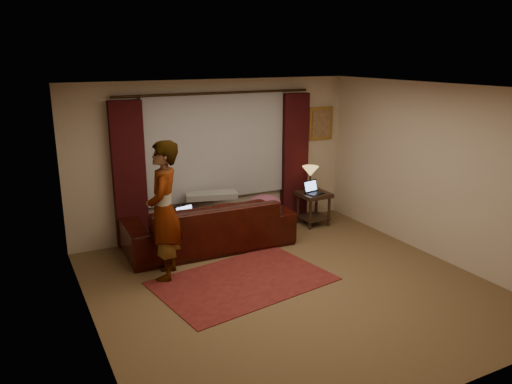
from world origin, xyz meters
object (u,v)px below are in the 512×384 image
tiffany_lamp (310,179)px  sofa (209,216)px  laptop_table (315,188)px  laptop_sofa (189,214)px  end_table (313,209)px  person (164,211)px

tiffany_lamp → sofa: bearing=-173.3°
tiffany_lamp → laptop_table: (0.01, -0.15, -0.12)m
laptop_sofa → tiffany_lamp: (2.43, 0.38, 0.19)m
laptop_sofa → sofa: bearing=5.6°
end_table → laptop_table: bearing=-111.2°
sofa → end_table: bearing=-173.8°
sofa → end_table: (2.09, 0.16, -0.23)m
laptop_sofa → person: (-0.56, -0.61, 0.31)m
end_table → sofa: bearing=-175.6°
tiffany_lamp → laptop_table: size_ratio=1.38×
laptop_sofa → laptop_table: laptop_table is taller
laptop_table → person: (-3.00, -0.84, 0.24)m
end_table → tiffany_lamp: size_ratio=1.29×
end_table → laptop_table: laptop_table is taller
end_table → laptop_table: size_ratio=1.78×
sofa → laptop_sofa: bearing=21.8°
sofa → end_table: 2.11m
end_table → person: (-3.02, -0.91, 0.66)m
sofa → laptop_table: bearing=-175.7°
tiffany_lamp → laptop_table: tiffany_lamp is taller
sofa → laptop_table: 2.07m
laptop_sofa → end_table: size_ratio=0.57×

